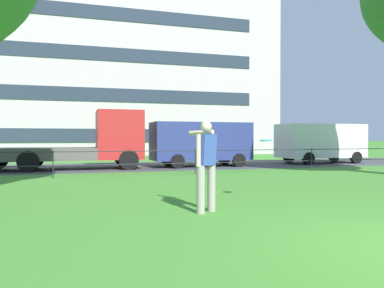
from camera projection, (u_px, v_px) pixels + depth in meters
street_strip at (169, 166)px, 19.72m from camera, size 80.00×6.34×0.01m
park_fence at (195, 157)px, 15.11m from camera, size 32.32×0.04×1.00m
person_thrower at (206, 163)px, 7.35m from camera, size 0.46×0.86×1.79m
frisbee at (266, 140)px, 8.64m from camera, size 0.27×0.27×0.05m
flatbed_truck_far_right at (87, 143)px, 17.63m from camera, size 7.32×2.46×2.75m
panel_van_left at (201, 142)px, 19.26m from camera, size 5.05×2.20×2.24m
panel_van_right at (321, 141)px, 21.73m from camera, size 5.07×2.25×2.24m
apartment_building_background at (58, 63)px, 34.94m from camera, size 39.47×12.59×16.78m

